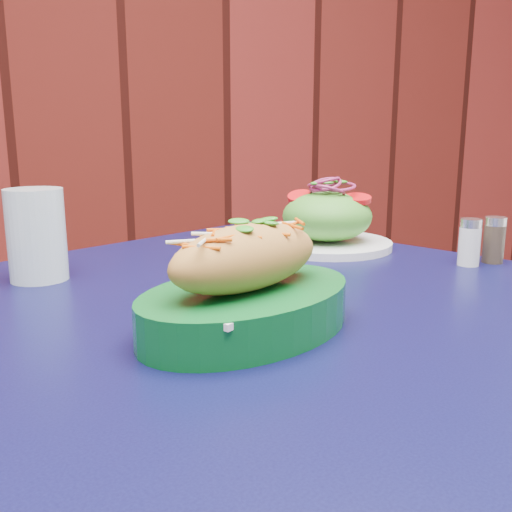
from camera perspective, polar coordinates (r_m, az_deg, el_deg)
name	(u,v)px	position (r m, az deg, el deg)	size (l,w,h in m)	color
cafe_table	(258,370)	(0.68, 0.18, -11.31)	(1.06, 1.06, 0.75)	black
banh_mi_basket	(247,288)	(0.54, -0.90, -3.24)	(0.28, 0.24, 0.11)	#0A5620
salad_plate	(327,221)	(0.93, 7.09, 3.45)	(0.21, 0.21, 0.12)	white
water_glass	(37,235)	(0.77, -21.10, 1.98)	(0.07, 0.07, 0.12)	silver
salt_shaker	(470,242)	(0.86, 20.58, 1.30)	(0.03, 0.03, 0.07)	white
pepper_shaker	(494,240)	(0.89, 22.70, 1.49)	(0.03, 0.03, 0.07)	#3F3326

